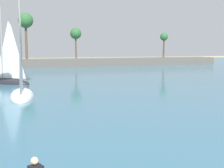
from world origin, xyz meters
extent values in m
cube|color=#386B84|center=(0.00, 61.43, 0.03)|extent=(220.00, 103.29, 0.06)
cube|color=#605B54|center=(0.00, 73.08, 0.90)|extent=(89.49, 6.00, 1.80)
cylinder|color=brown|center=(-0.83, 74.20, 5.98)|extent=(0.55, 0.74, 8.37)
sphere|color=#2D6633|center=(-0.83, 74.20, 10.15)|extent=(3.27, 3.27, 3.27)
cylinder|color=brown|center=(10.31, 74.64, 4.64)|extent=(0.48, 0.48, 5.70)
sphere|color=#2D6633|center=(10.31, 74.64, 7.49)|extent=(2.58, 2.58, 2.58)
cylinder|color=brown|center=(31.66, 72.12, 4.34)|extent=(0.45, 0.65, 5.10)
sphere|color=#2D6633|center=(31.66, 72.12, 6.88)|extent=(1.90, 1.90, 1.90)
sphere|color=beige|center=(-4.71, 9.01, 1.56)|extent=(0.21, 0.21, 0.21)
ellipsoid|color=white|center=(-4.04, 30.34, 0.06)|extent=(2.69, 7.13, 1.39)
cylinder|color=gray|center=(-4.01, 30.69, 5.11)|extent=(0.21, 0.21, 8.71)
pyramid|color=white|center=(-4.11, 29.51, 4.46)|extent=(0.48, 3.14, 7.41)
ellipsoid|color=black|center=(-5.44, 41.88, 0.06)|extent=(6.61, 5.84, 1.36)
cylinder|color=gray|center=(-5.70, 42.10, 5.00)|extent=(0.20, 0.20, 8.52)
pyramid|color=white|center=(-4.79, 41.38, 4.36)|extent=(2.53, 2.07, 7.24)
camera|label=1|loc=(-5.35, 0.45, 4.60)|focal=51.90mm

